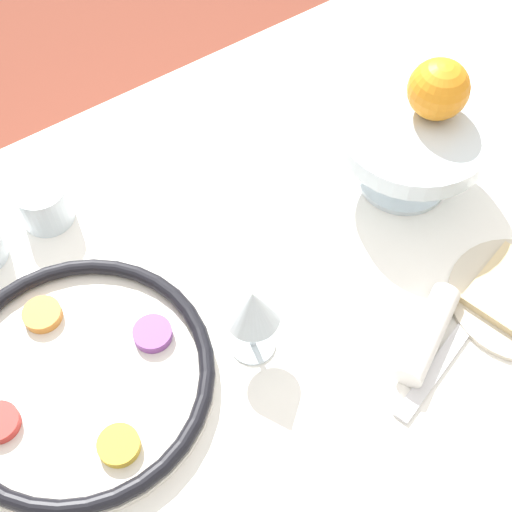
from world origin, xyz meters
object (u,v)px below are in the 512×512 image
Objects in this scene: napkin_roll at (428,334)px; seder_plate at (79,377)px; wine_glass at (252,308)px; cup_near at (44,203)px; orange_fruit at (439,89)px; fruit_stand at (413,139)px.

seder_plate is at bearing 153.28° from napkin_roll.
wine_glass reaches higher than cup_near.
seder_plate is 4.55× the size of cup_near.
seder_plate is at bearing -176.97° from orange_fruit.
seder_plate is 0.27m from cup_near.
seder_plate is 2.36× the size of napkin_roll.
orange_fruit is at bearing 3.03° from seder_plate.
napkin_roll is (0.39, -0.20, 0.00)m from seder_plate.
wine_glass reaches higher than seder_plate.
cup_near is at bearing 111.11° from wine_glass.
orange_fruit is 0.59× the size of napkin_roll.
orange_fruit reaches higher than wine_glass.
fruit_stand is 2.90× the size of cup_near.
fruit_stand reaches higher than seder_plate.
wine_glass is at bearing -68.89° from cup_near.
orange_fruit is at bearing 50.89° from napkin_roll.
orange_fruit reaches higher than cup_near.
cup_near reaches higher than seder_plate.
wine_glass is at bearing -20.68° from seder_plate.
orange_fruit is at bearing 16.18° from wine_glass.
cup_near is (0.08, 0.26, 0.02)m from seder_plate.
cup_near is at bearing 73.29° from seder_plate.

